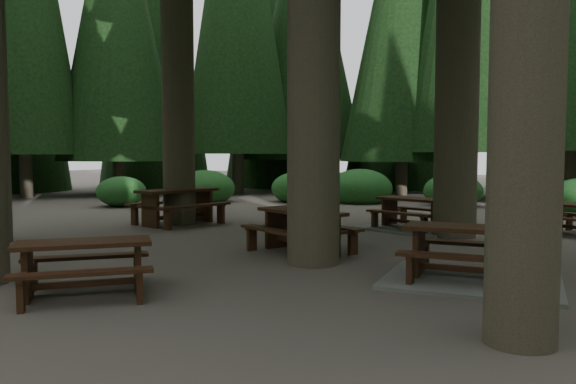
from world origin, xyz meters
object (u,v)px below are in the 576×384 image
at_px(picnic_table_a, 472,264).
at_px(picnic_table_c, 413,219).
at_px(picnic_table_e, 84,260).
at_px(picnic_table_f, 301,224).
at_px(picnic_table_b, 178,201).

height_order(picnic_table_a, picnic_table_c, picnic_table_a).
xyz_separation_m(picnic_table_a, picnic_table_e, (-4.26, -2.81, 0.20)).
bearing_deg(picnic_table_f, picnic_table_e, -79.11).
xyz_separation_m(picnic_table_b, picnic_table_e, (3.18, -6.30, -0.12)).
relative_size(picnic_table_b, picnic_table_e, 1.18).
bearing_deg(picnic_table_f, picnic_table_c, 101.49).
distance_m(picnic_table_a, picnic_table_c, 5.37).
bearing_deg(picnic_table_b, picnic_table_e, -136.29).
bearing_deg(picnic_table_e, picnic_table_a, -8.63).
height_order(picnic_table_a, picnic_table_b, picnic_table_b).
relative_size(picnic_table_e, picnic_table_f, 0.92).
distance_m(picnic_table_e, picnic_table_f, 4.13).
relative_size(picnic_table_a, picnic_table_f, 1.05).
distance_m(picnic_table_b, picnic_table_e, 7.05).
bearing_deg(picnic_table_a, picnic_table_f, 158.03).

